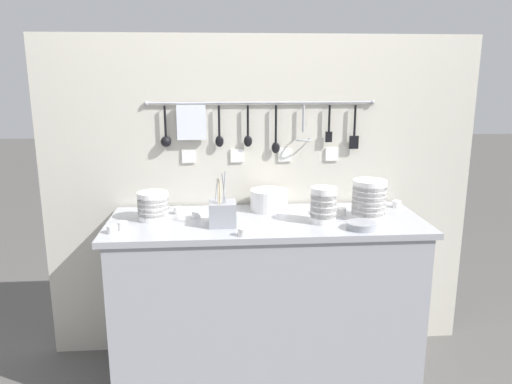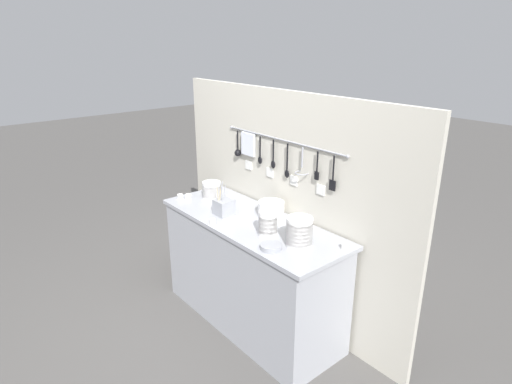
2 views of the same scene
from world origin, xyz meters
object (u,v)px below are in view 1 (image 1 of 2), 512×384
bowl_stack_nested_right (323,205)px  steel_mixing_bowl (361,225)px  plate_stack (269,200)px  bowl_stack_tall_left (153,206)px  cup_front_left (197,214)px  cup_back_right (341,211)px  cup_centre (243,232)px  cup_edge_far (123,226)px  cup_beside_plates (112,229)px  bowl_stack_short_front (369,199)px  cup_back_left (179,210)px  cutlery_caddy (223,213)px  cup_mid_row (397,204)px

bowl_stack_nested_right → steel_mixing_bowl: 0.20m
bowl_stack_nested_right → plate_stack: 0.34m
plate_stack → steel_mixing_bowl: size_ratio=1.40×
bowl_stack_tall_left → cup_front_left: size_ratio=3.23×
cup_back_right → cup_centre: 0.59m
bowl_stack_nested_right → cup_edge_far: (-0.94, -0.04, -0.07)m
cup_beside_plates → cup_centre: bearing=-8.2°
cup_centre → bowl_stack_short_front: bearing=19.5°
cup_beside_plates → cup_front_left: same height
cup_back_left → cup_beside_plates: bearing=-133.1°
cutlery_caddy → cup_back_right: bearing=12.1°
cup_beside_plates → cup_edge_far: 0.07m
cutlery_caddy → steel_mixing_bowl: bearing=-9.2°
bowl_stack_tall_left → cup_back_right: bowl_stack_tall_left is taller
bowl_stack_nested_right → bowl_stack_tall_left: (-0.82, 0.11, -0.02)m
plate_stack → cup_edge_far: bearing=-158.5°
cup_back_right → cup_back_left: 0.83m
bowl_stack_short_front → bowl_stack_tall_left: bearing=176.6°
bowl_stack_tall_left → cup_back_left: (0.12, 0.09, -0.05)m
bowl_stack_tall_left → cup_beside_plates: bowl_stack_tall_left is taller
plate_stack → cup_mid_row: bearing=-0.1°
cup_front_left → bowl_stack_nested_right: bearing=-11.6°
steel_mixing_bowl → cup_beside_plates: size_ratio=2.96×
bowl_stack_tall_left → steel_mixing_bowl: bowl_stack_tall_left is taller
bowl_stack_short_front → cup_mid_row: bearing=41.7°
bowl_stack_short_front → cutlery_caddy: bearing=-175.3°
bowl_stack_short_front → cup_front_left: size_ratio=4.14×
plate_stack → cup_edge_far: 0.76m
cup_edge_far → cup_mid_row: same height
plate_stack → cup_beside_plates: 0.81m
bowl_stack_tall_left → plate_stack: size_ratio=0.78×
bowl_stack_tall_left → cup_front_left: (0.21, 0.01, -0.05)m
bowl_stack_nested_right → cup_front_left: size_ratio=3.71×
bowl_stack_short_front → steel_mixing_bowl: (-0.08, -0.16, -0.08)m
bowl_stack_tall_left → bowl_stack_short_front: bearing=-3.4°
cup_back_left → cup_mid_row: (1.16, 0.04, 0.00)m
cutlery_caddy → cup_mid_row: cutlery_caddy is taller
cup_mid_row → steel_mixing_bowl: bearing=-129.9°
cup_beside_plates → cup_mid_row: bearing=13.0°
cup_mid_row → cup_back_right: bearing=-160.1°
bowl_stack_short_front → cup_front_left: (-0.85, 0.07, -0.08)m
bowl_stack_tall_left → cup_centre: 0.52m
cup_back_right → cup_beside_plates: (-1.10, -0.21, 0.00)m
bowl_stack_tall_left → cup_centre: bearing=-34.1°
cup_edge_far → cup_front_left: 0.37m
bowl_stack_nested_right → steel_mixing_bowl: (0.16, -0.11, -0.07)m
bowl_stack_tall_left → cup_beside_plates: bearing=-128.3°
cutlery_caddy → cup_centre: 0.19m
cutlery_caddy → cup_front_left: size_ratio=5.68×
cup_front_left → cup_mid_row: (1.06, 0.12, 0.00)m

